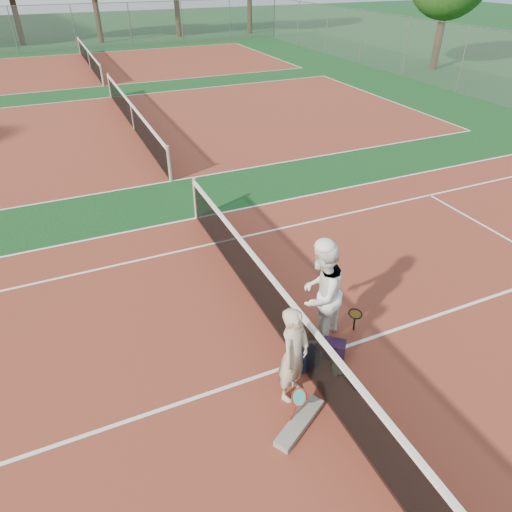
# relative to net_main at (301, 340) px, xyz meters

# --- Properties ---
(ground) EXTENTS (130.00, 130.00, 0.00)m
(ground) POSITION_rel_net_main_xyz_m (0.00, 0.00, -0.51)
(ground) COLOR #103B18
(ground) RESTS_ON ground
(court_main) EXTENTS (23.77, 10.97, 0.01)m
(court_main) POSITION_rel_net_main_xyz_m (0.00, 0.00, -0.51)
(court_main) COLOR maroon
(court_main) RESTS_ON ground
(court_far_a) EXTENTS (23.77, 10.97, 0.01)m
(court_far_a) POSITION_rel_net_main_xyz_m (0.00, 13.50, -0.51)
(court_far_a) COLOR maroon
(court_far_a) RESTS_ON ground
(court_far_b) EXTENTS (23.77, 10.97, 0.01)m
(court_far_b) POSITION_rel_net_main_xyz_m (0.00, 27.00, -0.51)
(court_far_b) COLOR maroon
(court_far_b) RESTS_ON ground
(net_main) EXTENTS (0.10, 10.98, 1.02)m
(net_main) POSITION_rel_net_main_xyz_m (0.00, 0.00, 0.00)
(net_main) COLOR black
(net_main) RESTS_ON ground
(net_far_a) EXTENTS (0.10, 10.98, 1.02)m
(net_far_a) POSITION_rel_net_main_xyz_m (0.00, 13.50, 0.00)
(net_far_a) COLOR black
(net_far_a) RESTS_ON ground
(net_far_b) EXTENTS (0.10, 10.98, 1.02)m
(net_far_b) POSITION_rel_net_main_xyz_m (0.00, 27.00, 0.00)
(net_far_b) COLOR black
(net_far_b) RESTS_ON ground
(fence_back) EXTENTS (32.00, 0.06, 3.00)m
(fence_back) POSITION_rel_net_main_xyz_m (0.00, 34.00, 0.99)
(fence_back) COLOR slate
(fence_back) RESTS_ON ground
(player_a) EXTENTS (0.70, 0.65, 1.61)m
(player_a) POSITION_rel_net_main_xyz_m (-0.41, -0.49, 0.29)
(player_a) COLOR #C0AD94
(player_a) RESTS_ON ground
(player_b) EXTENTS (1.18, 1.13, 1.93)m
(player_b) POSITION_rel_net_main_xyz_m (0.56, 0.41, 0.45)
(player_b) COLOR white
(player_b) RESTS_ON ground
(racket_red) EXTENTS (0.42, 0.38, 0.52)m
(racket_red) POSITION_rel_net_main_xyz_m (-0.52, -0.91, -0.25)
(racket_red) COLOR maroon
(racket_red) RESTS_ON ground
(racket_black_held) EXTENTS (0.32, 0.32, 0.59)m
(racket_black_held) POSITION_rel_net_main_xyz_m (1.19, 0.23, -0.22)
(racket_black_held) COLOR black
(racket_black_held) RESTS_ON ground
(racket_spare) EXTENTS (0.29, 0.61, 0.05)m
(racket_spare) POSITION_rel_net_main_xyz_m (0.49, -0.40, -0.49)
(racket_spare) COLOR black
(racket_spare) RESTS_ON ground
(sports_bag_navy) EXTENTS (0.40, 0.29, 0.30)m
(sports_bag_navy) POSITION_rel_net_main_xyz_m (0.06, -0.09, -0.36)
(sports_bag_navy) COLOR black
(sports_bag_navy) RESTS_ON ground
(sports_bag_purple) EXTENTS (0.44, 0.42, 0.30)m
(sports_bag_purple) POSITION_rel_net_main_xyz_m (0.60, -0.09, -0.36)
(sports_bag_purple) COLOR black
(sports_bag_purple) RESTS_ON ground
(net_cover_canvas) EXTENTS (0.98, 0.70, 0.10)m
(net_cover_canvas) POSITION_rel_net_main_xyz_m (-0.57, -1.05, -0.46)
(net_cover_canvas) COLOR slate
(net_cover_canvas) RESTS_ON ground
(water_bottle) EXTENTS (0.09, 0.09, 0.30)m
(water_bottle) POSITION_rel_net_main_xyz_m (0.39, -0.46, -0.36)
(water_bottle) COLOR silver
(water_bottle) RESTS_ON ground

